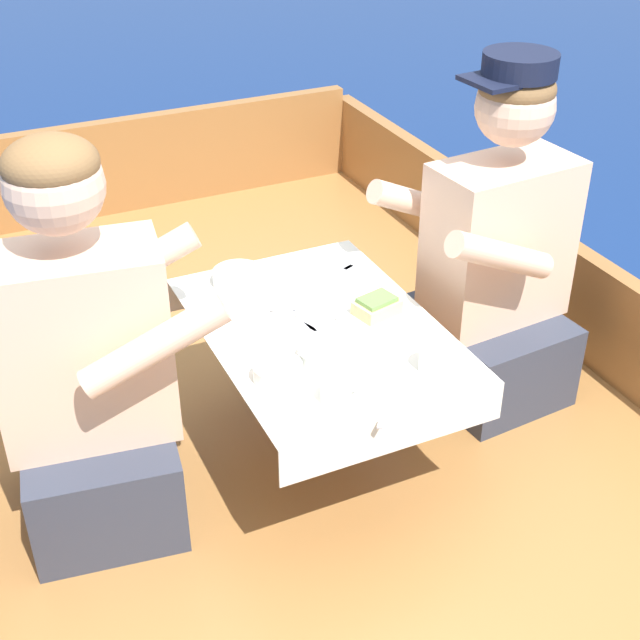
{
  "coord_description": "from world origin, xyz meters",
  "views": [
    {
      "loc": [
        -0.82,
        -1.88,
        1.95
      ],
      "look_at": [
        0.0,
        -0.14,
        0.75
      ],
      "focal_mm": 50.0,
      "sensor_mm": 36.0,
      "label": 1
    }
  ],
  "objects_px": {
    "person_port": "(89,376)",
    "coffee_cup_port": "(336,390)",
    "sandwich": "(377,306)",
    "coffee_cup_starboard": "(435,357)",
    "person_starboard": "(495,266)"
  },
  "relations": [
    {
      "from": "coffee_cup_port",
      "to": "coffee_cup_starboard",
      "type": "xyz_separation_m",
      "value": [
        0.27,
        0.01,
        0.0
      ]
    },
    {
      "from": "person_port",
      "to": "coffee_cup_port",
      "type": "xyz_separation_m",
      "value": [
        0.49,
        -0.34,
        0.03
      ]
    },
    {
      "from": "sandwich",
      "to": "coffee_cup_starboard",
      "type": "relative_size",
      "value": 1.23
    },
    {
      "from": "person_starboard",
      "to": "coffee_cup_starboard",
      "type": "bearing_deg",
      "value": 35.98
    },
    {
      "from": "person_starboard",
      "to": "sandwich",
      "type": "xyz_separation_m",
      "value": [
        -0.43,
        -0.09,
        0.03
      ]
    },
    {
      "from": "person_port",
      "to": "person_starboard",
      "type": "bearing_deg",
      "value": 10.06
    },
    {
      "from": "person_starboard",
      "to": "coffee_cup_starboard",
      "type": "relative_size",
      "value": 9.94
    },
    {
      "from": "person_port",
      "to": "coffee_cup_starboard",
      "type": "xyz_separation_m",
      "value": [
        0.75,
        -0.32,
        0.04
      ]
    },
    {
      "from": "sandwich",
      "to": "coffee_cup_starboard",
      "type": "xyz_separation_m",
      "value": [
        0.01,
        -0.27,
        0.0
      ]
    },
    {
      "from": "sandwich",
      "to": "coffee_cup_port",
      "type": "distance_m",
      "value": 0.38
    },
    {
      "from": "coffee_cup_port",
      "to": "coffee_cup_starboard",
      "type": "height_order",
      "value": "coffee_cup_starboard"
    },
    {
      "from": "sandwich",
      "to": "coffee_cup_port",
      "type": "xyz_separation_m",
      "value": [
        -0.25,
        -0.28,
        -0.0
      ]
    },
    {
      "from": "sandwich",
      "to": "coffee_cup_starboard",
      "type": "height_order",
      "value": "coffee_cup_starboard"
    },
    {
      "from": "person_starboard",
      "to": "coffee_cup_port",
      "type": "distance_m",
      "value": 0.78
    },
    {
      "from": "person_port",
      "to": "person_starboard",
      "type": "height_order",
      "value": "person_starboard"
    }
  ]
}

